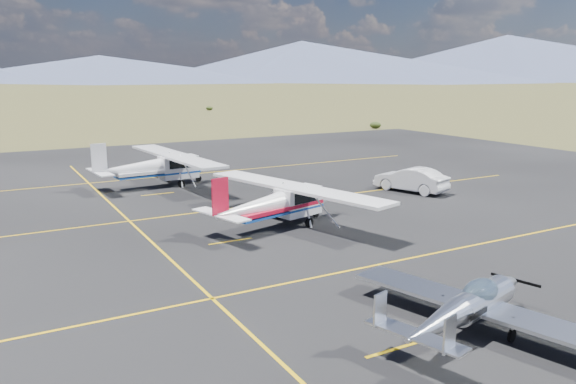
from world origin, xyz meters
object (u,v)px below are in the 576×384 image
object	(u,v)px
aircraft_cessna	(278,201)
aircraft_plain	(158,166)
aircraft_low_wing	(469,306)
sedan	(411,179)

from	to	relation	value
aircraft_cessna	aircraft_plain	size ratio (longest dim) A/B	0.92
aircraft_low_wing	aircraft_plain	distance (m)	24.65
aircraft_plain	sedan	xyz separation A→B (m)	(13.03, -9.04, -0.58)
aircraft_low_wing	aircraft_plain	size ratio (longest dim) A/B	0.67
aircraft_low_wing	sedan	distance (m)	19.34
aircraft_low_wing	aircraft_cessna	xyz separation A→B (m)	(0.62, 12.33, 0.41)
aircraft_plain	sedan	size ratio (longest dim) A/B	2.64
aircraft_plain	sedan	distance (m)	15.87
aircraft_low_wing	aircraft_cessna	size ratio (longest dim) A/B	0.73
aircraft_low_wing	aircraft_plain	bearing A→B (deg)	78.16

